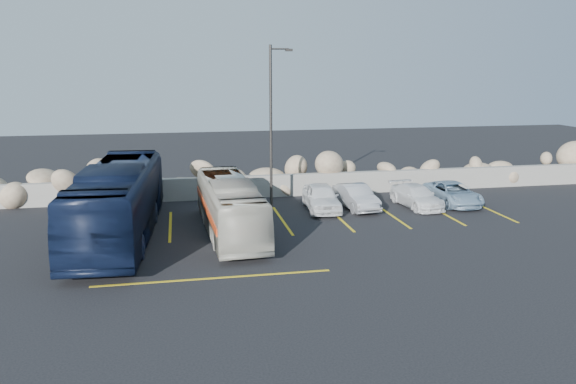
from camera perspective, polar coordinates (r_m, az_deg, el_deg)
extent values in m
plane|color=black|center=(19.10, -4.47, -8.74)|extent=(90.00, 90.00, 0.00)
cube|color=gray|center=(30.43, -7.12, 0.42)|extent=(60.00, 0.40, 1.20)
cube|color=gold|center=(25.65, -11.87, -3.39)|extent=(0.12, 5.00, 0.01)
cube|color=gold|center=(26.05, -0.58, -2.88)|extent=(0.12, 5.00, 0.01)
cube|color=gold|center=(26.65, 5.14, -2.57)|extent=(0.12, 5.00, 0.01)
cube|color=gold|center=(27.48, 10.36, -2.27)|extent=(0.12, 5.00, 0.01)
cube|color=gold|center=(28.51, 15.24, -1.97)|extent=(0.12, 5.00, 0.01)
cube|color=gold|center=(29.74, 19.74, -1.68)|extent=(0.12, 5.00, 0.01)
cube|color=gold|center=(19.21, -7.54, -8.67)|extent=(8.00, 0.12, 0.01)
cylinder|color=#302E2B|center=(27.72, -1.75, 6.46)|extent=(0.14, 0.14, 8.00)
cylinder|color=#302E2B|center=(27.66, -0.85, 14.33)|extent=(0.90, 0.08, 0.08)
cube|color=#302E2B|center=(27.74, 0.09, 14.23)|extent=(0.35, 0.18, 0.12)
imported|color=beige|center=(23.89, -5.94, -1.45)|extent=(2.42, 8.56, 2.36)
imported|color=black|center=(24.08, -16.84, -0.91)|extent=(3.26, 11.25, 3.10)
imported|color=white|center=(27.81, 3.40, -0.53)|extent=(1.76, 3.92, 1.31)
imported|color=#ACADB1|center=(28.33, 6.92, -0.48)|extent=(1.55, 3.71, 1.19)
imported|color=white|center=(29.18, 12.93, -0.43)|extent=(1.90, 3.89, 1.09)
imported|color=#809DB6|center=(30.28, 16.39, -0.13)|extent=(1.89, 4.06, 1.12)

